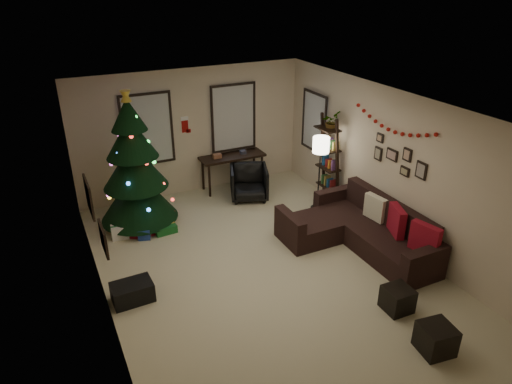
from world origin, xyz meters
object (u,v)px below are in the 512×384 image
christmas_tree (135,171)px  bookshelf (329,162)px  sofa (359,231)px  desk_chair (249,183)px  desk (232,159)px

christmas_tree → bookshelf: bearing=-11.9°
christmas_tree → sofa: bearing=-36.6°
christmas_tree → desk_chair: size_ratio=3.70×
christmas_tree → bookshelf: christmas_tree is taller
christmas_tree → desk: bearing=18.0°
christmas_tree → desk: size_ratio=1.88×
desk → christmas_tree: bearing=-162.0°
sofa → bookshelf: size_ratio=1.38×
sofa → bookshelf: (0.45, 1.68, 0.64)m
desk → desk_chair: desk is taller
christmas_tree → bookshelf: (3.78, -0.80, -0.20)m
desk_chair → bookshelf: size_ratio=0.38×
christmas_tree → desk: 2.44m
christmas_tree → desk: christmas_tree is taller
desk_chair → sofa: bearing=-48.9°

